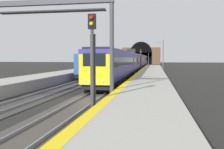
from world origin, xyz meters
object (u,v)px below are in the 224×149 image
object	(u,v)px
train_adjacent_platform	(110,62)
overhead_signal_gantry	(51,26)
railway_signal_mid	(141,58)
catenary_mast_near	(163,55)
train_main_approaching	(135,61)
railway_signal_near	(92,59)
railway_signal_far	(148,58)

from	to	relation	value
train_adjacent_platform	overhead_signal_gantry	world-z (taller)	overhead_signal_gantry
railway_signal_mid	catenary_mast_near	world-z (taller)	catenary_mast_near
railway_signal_mid	catenary_mast_near	bearing A→B (deg)	142.21
train_main_approaching	railway_signal_near	bearing A→B (deg)	2.20
overhead_signal_gantry	railway_signal_near	bearing A→B (deg)	-134.73
train_adjacent_platform	railway_signal_mid	size ratio (longest dim) A/B	7.39
overhead_signal_gantry	catenary_mast_near	bearing A→B (deg)	-11.59
catenary_mast_near	overhead_signal_gantry	bearing A→B (deg)	168.41
railway_signal_near	railway_signal_far	distance (m)	98.68
train_adjacent_platform	railway_signal_far	bearing A→B (deg)	-6.07
train_adjacent_platform	catenary_mast_near	world-z (taller)	catenary_mast_near
train_main_approaching	overhead_signal_gantry	bearing A→B (deg)	-2.81
train_adjacent_platform	catenary_mast_near	xyz separation A→B (m)	(9.09, -11.09, 1.59)
train_adjacent_platform	catenary_mast_near	distance (m)	14.43
railway_signal_mid	overhead_signal_gantry	bearing A→B (deg)	-6.17
train_main_approaching	railway_signal_mid	size ratio (longest dim) A/B	15.95
train_main_approaching	railway_signal_mid	distance (m)	7.33
train_main_approaching	railway_signal_far	distance (m)	50.72
train_adjacent_platform	railway_signal_mid	xyz separation A→B (m)	(2.81, -6.22, 0.81)
railway_signal_mid	railway_signal_near	bearing A→B (deg)	0.00
overhead_signal_gantry	catenary_mast_near	world-z (taller)	catenary_mast_near
overhead_signal_gantry	railway_signal_far	bearing A→B (deg)	-2.42
railway_signal_mid	railway_signal_far	distance (m)	57.76
railway_signal_near	overhead_signal_gantry	size ratio (longest dim) A/B	0.61
train_main_approaching	overhead_signal_gantry	distance (m)	44.19
train_main_approaching	railway_signal_near	world-z (taller)	railway_signal_near
train_main_approaching	train_adjacent_platform	size ratio (longest dim) A/B	2.16
railway_signal_near	railway_signal_mid	xyz separation A→B (m)	(40.92, 0.00, -0.06)
train_adjacent_platform	railway_signal_far	distance (m)	60.89
train_adjacent_platform	overhead_signal_gantry	xyz separation A→B (m)	(-34.15, -2.23, 3.16)
railway_signal_near	catenary_mast_near	world-z (taller)	catenary_mast_near
train_main_approaching	train_adjacent_platform	distance (m)	10.84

